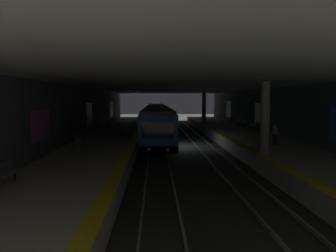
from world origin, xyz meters
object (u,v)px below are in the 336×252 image
Objects in this scene: bench_right_near at (4,172)px; pillar_near at (265,119)px; bench_left_near at (252,125)px; person_standing_far at (275,134)px; metro_train at (157,118)px; bench_left_far at (238,121)px; person_waiting_near at (110,121)px; trash_bin at (78,143)px; person_walking_mid at (101,127)px; bench_right_mid at (80,136)px; bench_left_mid at (244,123)px; pillar_far at (204,108)px; backpack_on_floor at (121,135)px.

pillar_near is at bearing -65.89° from bench_right_near.
bench_left_near is 1.12× the size of person_standing_far.
bench_left_far is at bearing -89.72° from metro_train.
bench_right_near is (-20.60, 17.07, 0.00)m from bench_left_near.
person_waiting_near reaches higher than bench_left_far.
bench_right_near is at bearing 178.46° from person_waiting_near.
trash_bin is at bearing -4.95° from bench_right_near.
bench_left_near and bench_left_far have the same top height.
person_walking_mid is at bearing -3.05° from trash_bin.
metro_train is 42.85× the size of trash_bin.
person_waiting_near is at bearing 79.96° from bench_left_near.
bench_left_far reaches higher than trash_bin.
trash_bin is at bearing 95.79° from person_standing_far.
person_standing_far is at bearing -110.44° from person_walking_mid.
bench_right_near is 1.02× the size of person_walking_mid.
pillar_near is at bearing -115.79° from bench_right_mid.
bench_right_near is at bearing 140.35° from bench_left_near.
pillar_near is 2.68× the size of bench_left_mid.
pillar_far is 31.35m from bench_right_near.
person_standing_far is 13.40m from backpack_on_floor.
pillar_near is at bearing -162.31° from metro_train.
bench_right_near is 1.12× the size of person_standing_far.
person_waiting_near is 19.96m from person_standing_far.
pillar_near is at bearing 164.24° from bench_left_near.
person_waiting_near is at bearing 34.63° from pillar_near.
trash_bin is (-3.50, -0.73, -0.10)m from bench_right_mid.
pillar_far is at bearing -41.62° from person_walking_mid.
metro_train is 91.06× the size of backpack_on_floor.
bench_left_near reaches higher than trash_bin.
pillar_far is (22.76, 0.00, 0.00)m from pillar_near.
backpack_on_floor is (3.17, -2.96, -0.32)m from bench_right_mid.
bench_left_near is at bearing -100.04° from person_waiting_near.
bench_left_mid and bench_right_mid have the same top height.
person_waiting_near is 8.70m from backpack_on_floor.
bench_left_far is 1.02× the size of person_walking_mid.
pillar_far is 11.38× the size of backpack_on_floor.
backpack_on_floor is at bearing 46.59° from pillar_near.
bench_left_far is at bearing -55.21° from person_walking_mid.
bench_right_mid is at bearing 124.70° from bench_left_mid.
person_waiting_near reaches higher than bench_left_near.
person_walking_mid reaches higher than bench_left_mid.
person_standing_far is (9.97, -15.30, 0.29)m from bench_right_near.
bench_right_mid is 1.12× the size of person_standing_far.
bench_left_mid is (18.04, -4.18, -1.75)m from pillar_near.
person_standing_far is at bearing -132.72° from person_waiting_near.
person_walking_mid is at bearing 86.89° from backpack_on_floor.
pillar_far is 2.74× the size of person_waiting_near.
metro_train is at bearing -63.89° from person_waiting_near.
pillar_far is 7.04m from metro_train.
metro_train reaches higher than bench_right_mid.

